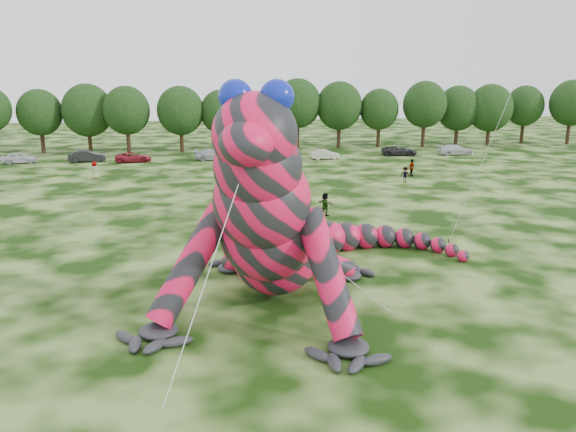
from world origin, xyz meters
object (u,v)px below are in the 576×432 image
(car_3, at_px, (214,155))
(spectator_1, at_px, (248,187))
(car_7, at_px, (455,150))
(tree_4, at_px, (41,121))
(tree_5, at_px, (88,118))
(tree_13, at_px, (424,114))
(tree_15, at_px, (490,115))
(tree_6, at_px, (127,120))
(tree_11, at_px, (339,115))
(tree_12, at_px, (379,118))
(car_6, at_px, (399,151))
(tree_16, at_px, (524,114))
(spectator_5, at_px, (325,204))
(tree_14, at_px, (458,115))
(car_1, at_px, (87,156))
(tree_7, at_px, (181,119))
(car_0, at_px, (19,158))
(tree_9, at_px, (257,121))
(spectator_2, at_px, (405,175))
(tree_17, at_px, (570,112))
(car_2, at_px, (133,157))
(inflatable_gecko, at_px, (282,187))
(spectator_4, at_px, (95,170))
(tree_10, at_px, (298,114))
(car_4, at_px, (262,154))
(tree_8, at_px, (222,121))
(spectator_0, at_px, (218,198))
(spectator_3, at_px, (412,168))

(car_3, height_order, spectator_1, spectator_1)
(car_7, xyz_separation_m, spectator_1, (-31.57, -23.34, 0.15))
(tree_4, bearing_deg, tree_5, -2.43)
(tree_13, distance_m, tree_15, 11.36)
(tree_6, relative_size, car_7, 1.88)
(tree_11, height_order, car_3, tree_11)
(tree_12, relative_size, car_6, 1.84)
(tree_16, relative_size, spectator_5, 5.19)
(tree_13, relative_size, tree_15, 1.05)
(tree_14, bearing_deg, car_1, -169.82)
(tree_7, height_order, car_0, tree_7)
(tree_13, bearing_deg, tree_14, 14.15)
(tree_9, bearing_deg, spectator_2, -67.98)
(tree_16, height_order, tree_17, tree_17)
(tree_5, xyz_separation_m, tree_6, (5.57, -1.75, -0.15))
(car_7, bearing_deg, car_6, 88.70)
(tree_14, bearing_deg, car_3, -164.25)
(tree_12, xyz_separation_m, car_2, (-36.12, -10.13, -3.85))
(inflatable_gecko, relative_size, spectator_2, 13.02)
(car_1, xyz_separation_m, spectator_4, (3.03, -13.08, 0.19))
(tree_7, xyz_separation_m, car_2, (-6.02, -9.20, -4.10))
(tree_16, relative_size, car_2, 2.04)
(tree_4, distance_m, tree_13, 56.80)
(tree_9, relative_size, car_7, 1.72)
(tree_6, bearing_deg, tree_10, 4.34)
(spectator_5, bearing_deg, car_4, -35.15)
(tree_8, height_order, car_4, tree_8)
(tree_6, bearing_deg, tree_13, 0.57)
(inflatable_gecko, distance_m, tree_16, 76.89)
(tree_14, bearing_deg, spectator_4, -156.28)
(inflatable_gecko, distance_m, tree_9, 56.83)
(spectator_5, height_order, spectator_1, spectator_5)
(tree_10, xyz_separation_m, spectator_1, (-11.19, -34.76, -4.37))
(tree_10, height_order, tree_14, tree_10)
(tree_5, bearing_deg, spectator_0, -67.14)
(tree_13, xyz_separation_m, car_4, (-26.58, -9.53, -4.44))
(inflatable_gecko, relative_size, tree_17, 2.05)
(car_6, bearing_deg, tree_11, 39.85)
(car_2, bearing_deg, tree_17, -85.35)
(tree_11, bearing_deg, spectator_3, -87.32)
(tree_7, height_order, spectator_4, tree_7)
(tree_5, distance_m, car_4, 26.39)
(tree_8, height_order, tree_9, tree_8)
(spectator_1, relative_size, spectator_4, 0.94)
(tree_10, distance_m, car_6, 16.97)
(spectator_0, bearing_deg, car_1, 141.87)
(spectator_4, bearing_deg, spectator_3, 114.14)
(spectator_2, relative_size, spectator_0, 0.91)
(spectator_5, bearing_deg, spectator_3, -76.95)
(tree_14, xyz_separation_m, spectator_5, (-32.00, -43.29, -3.80))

